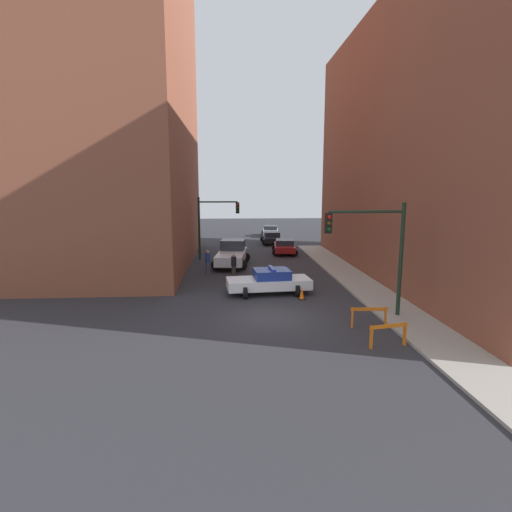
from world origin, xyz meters
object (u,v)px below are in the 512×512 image
parked_car_mid (272,238)px  barrier_front (388,331)px  police_car (269,281)px  parked_car_near (285,246)px  traffic_cone (302,293)px  traffic_light_near (377,243)px  traffic_light_far (212,219)px  white_truck (232,254)px  barrier_mid (369,314)px  pedestrian_corner (208,262)px  pedestrian_crossing (234,265)px  parked_car_far (270,231)px

parked_car_mid → barrier_front: bearing=-86.4°
police_car → parked_car_near: 14.04m
barrier_front → traffic_cone: 7.04m
traffic_light_near → traffic_light_far: size_ratio=1.00×
white_truck → barrier_mid: white_truck is taller
traffic_light_far → barrier_front: 20.83m
traffic_light_near → parked_car_near: (-1.62, 18.36, -2.86)m
pedestrian_corner → pedestrian_crossing: bearing=11.0°
traffic_light_near → white_truck: size_ratio=0.93×
pedestrian_crossing → traffic_light_near: bearing=-44.6°
police_car → pedestrian_corner: size_ratio=2.92×
police_car → parked_car_near: (2.76, 13.76, -0.05)m
barrier_front → barrier_mid: bearing=90.1°
traffic_light_far → parked_car_far: traffic_light_far is taller
parked_car_near → pedestrian_crossing: size_ratio=2.68×
white_truck → traffic_cone: size_ratio=8.52×
traffic_light_far → white_truck: traffic_light_far is taller
white_truck → parked_car_near: white_truck is taller
traffic_light_far → barrier_front: bearing=-69.1°
traffic_light_near → pedestrian_crossing: traffic_light_near is taller
traffic_light_near → parked_car_far: size_ratio=1.17×
traffic_light_near → pedestrian_crossing: bearing=126.3°
pedestrian_corner → barrier_mid: bearing=-5.1°
barrier_front → traffic_cone: barrier_front is taller
traffic_cone → white_truck: bearing=110.7°
white_truck → barrier_front: bearing=-64.2°
parked_car_near → barrier_mid: bearing=-81.7°
barrier_front → barrier_mid: same height
parked_car_far → pedestrian_crossing: 23.45m
traffic_light_far → pedestrian_corner: traffic_light_far is taller
parked_car_near → pedestrian_corner: bearing=-123.3°
traffic_light_far → traffic_cone: bearing=-67.1°
white_truck → parked_car_near: bearing=53.9°
traffic_cone → parked_car_near: bearing=85.8°
parked_car_near → parked_car_far: (0.06, 13.24, 0.00)m
white_truck → pedestrian_corner: white_truck is taller
traffic_light_near → pedestrian_corner: bearing=128.7°
police_car → pedestrian_crossing: pedestrian_crossing is taller
white_truck → traffic_cone: bearing=-62.8°
barrier_front → traffic_cone: bearing=107.2°
police_car → traffic_cone: bearing=-133.1°
traffic_light_near → pedestrian_crossing: 11.06m
traffic_light_far → barrier_front: size_ratio=3.29×
parked_car_far → pedestrian_crossing: pedestrian_crossing is taller
pedestrian_corner → parked_car_mid: bearing=119.3°
parked_car_mid → barrier_mid: parked_car_mid is taller
white_truck → parked_car_near: (4.83, 5.25, -0.23)m
police_car → white_truck: (-2.06, 8.51, 0.18)m
traffic_cone → parked_car_far: bearing=87.6°
pedestrian_corner → barrier_mid: 13.73m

